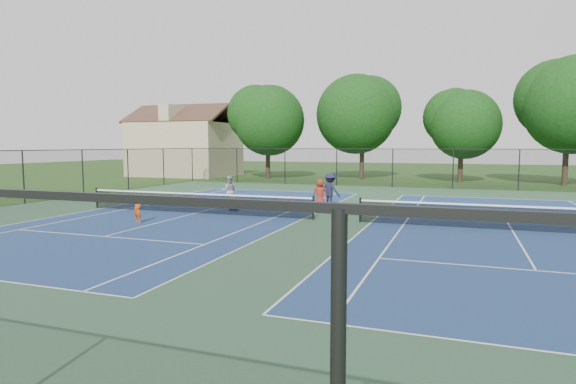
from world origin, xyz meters
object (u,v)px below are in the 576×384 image
(clapboard_house, at_px, (186,147))
(bystander_b, at_px, (330,190))
(ball_hopper, at_px, (234,201))
(tree_back_a, at_px, (268,117))
(tree_back_d, at_px, (569,101))
(tree_back_c, at_px, (462,120))
(child_player, at_px, (138,210))
(bystander_c, at_px, (320,194))
(tree_back_b, at_px, (363,110))
(ball_crate, at_px, (234,208))
(instructor, at_px, (229,191))

(clapboard_house, height_order, bystander_b, clapboard_house)
(bystander_b, height_order, ball_hopper, bystander_b)
(tree_back_a, distance_m, tree_back_d, 26.01)
(tree_back_c, distance_m, ball_hopper, 26.42)
(tree_back_a, bearing_deg, child_player, -79.20)
(bystander_c, bearing_deg, child_player, 26.11)
(tree_back_a, xyz_separation_m, tree_back_b, (9.00, 2.00, 0.56))
(tree_back_c, bearing_deg, tree_back_a, -176.82)
(child_player, bearing_deg, tree_back_c, 81.37)
(bystander_c, bearing_deg, tree_back_d, -148.30)
(tree_back_b, bearing_deg, bystander_b, -83.18)
(tree_back_b, distance_m, ball_hopper, 25.48)
(tree_back_c, distance_m, bystander_c, 23.07)
(tree_back_a, xyz_separation_m, tree_back_d, (26.00, 0.00, 0.79))
(tree_back_c, relative_size, tree_back_d, 0.81)
(bystander_b, bearing_deg, ball_crate, 56.31)
(tree_back_b, height_order, child_player, tree_back_b)
(bystander_c, xyz_separation_m, ball_hopper, (-3.88, -2.12, -0.29))
(ball_crate, bearing_deg, clapboard_house, 126.29)
(tree_back_c, bearing_deg, ball_hopper, -114.13)
(child_player, xyz_separation_m, instructor, (1.07, 6.42, 0.27))
(child_player, height_order, ball_crate, child_player)
(clapboard_house, distance_m, child_player, 32.38)
(ball_hopper, bearing_deg, bystander_c, 28.67)
(ball_hopper, bearing_deg, tree_back_d, 50.63)
(ball_hopper, bearing_deg, instructor, 123.26)
(bystander_b, bearing_deg, tree_back_c, -84.85)
(ball_crate, bearing_deg, tree_back_b, 86.27)
(tree_back_b, relative_size, tree_back_d, 0.97)
(child_player, height_order, bystander_b, bystander_b)
(ball_hopper, bearing_deg, child_player, -114.29)
(child_player, distance_m, ball_hopper, 5.23)
(clapboard_house, bearing_deg, tree_back_d, -1.59)
(child_player, height_order, instructor, instructor)
(bystander_c, bearing_deg, ball_crate, 5.98)
(bystander_b, bearing_deg, tree_back_d, -103.77)
(tree_back_b, bearing_deg, tree_back_d, -6.71)
(tree_back_d, distance_m, child_player, 34.99)
(child_player, relative_size, instructor, 0.67)
(bystander_b, height_order, ball_crate, bystander_b)
(bystander_b, xyz_separation_m, ball_hopper, (-4.22, -2.86, -0.43))
(tree_back_c, xyz_separation_m, bystander_b, (-6.39, -20.82, -4.56))
(bystander_c, relative_size, ball_crate, 3.85)
(tree_back_a, xyz_separation_m, bystander_b, (11.61, -19.82, -5.11))
(tree_back_a, bearing_deg, bystander_b, -59.64)
(bystander_b, distance_m, ball_hopper, 5.12)
(tree_back_a, relative_size, tree_back_b, 0.91)
(tree_back_d, bearing_deg, ball_hopper, -129.37)
(tree_back_a, distance_m, tree_back_c, 18.04)
(tree_back_d, height_order, bystander_c, tree_back_d)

